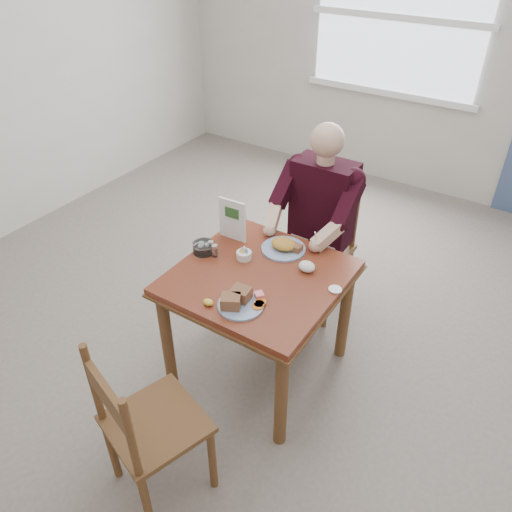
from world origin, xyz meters
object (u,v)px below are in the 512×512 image
Objects in this scene: chair_far at (320,247)px; far_plate at (284,246)px; chair_near at (146,427)px; table at (259,290)px; diner at (318,211)px; near_plate at (239,301)px.

far_plate is at bearing -89.97° from chair_far.
far_plate is (-0.00, 1.24, 0.30)m from chair_near.
table is 0.73m from diner.
chair_near is 0.69× the size of diner.
diner is at bearing 93.35° from near_plate.
chair_far and chair_near have the same top height.
diner is 0.99m from near_plate.
near_plate is at bearing -86.92° from chair_far.
diner reaches higher than chair_far.
near_plate reaches higher than far_plate.
table is 0.81m from chair_far.
chair_far is 3.49× the size of far_plate.
chair_far is at bearing 90.00° from table.
far_plate is at bearing 89.94° from table.
diner is 5.08× the size of far_plate.
diner is 4.50× the size of near_plate.
table is 0.31m from far_plate.
table is at bearing 90.14° from chair_near.
chair_far reaches higher than far_plate.
table is 0.66× the size of diner.
chair_near reaches higher than table.
near_plate is 0.56m from far_plate.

